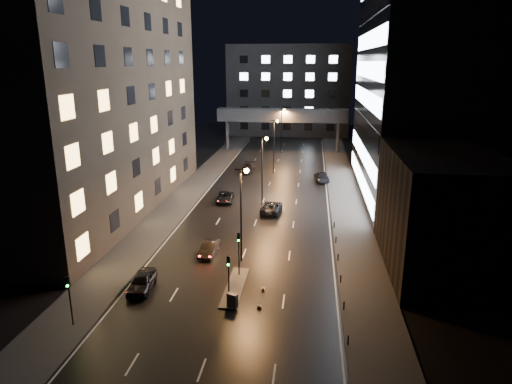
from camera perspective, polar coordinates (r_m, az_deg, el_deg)
ground at (r=79.17m, az=1.71°, el=1.02°), size 160.00×160.00×0.00m
sidewalk_left at (r=76.55m, az=-8.01°, el=0.39°), size 5.00×110.00×0.15m
sidewalk_right at (r=74.23m, az=10.99°, el=-0.24°), size 5.00×110.00×0.15m
building_left at (r=67.00m, az=-19.78°, el=14.70°), size 15.00×48.00×40.00m
building_right_low at (r=49.17m, az=22.02°, el=-2.32°), size 10.00×18.00×12.00m
building_right_glass at (r=74.40m, az=21.96°, el=16.47°), size 20.00×36.00×45.00m
building_far at (r=134.57m, az=4.12°, el=12.57°), size 34.00×14.00×25.00m
skybridge at (r=107.08m, az=3.27°, el=9.48°), size 30.00×3.00×10.00m
median_island at (r=43.78m, az=-2.66°, el=-11.78°), size 1.60×8.00×0.15m
traffic_signal_near at (r=44.71m, az=-2.17°, el=-6.88°), size 0.28×0.34×4.40m
traffic_signal_far at (r=39.78m, az=-3.44°, el=-9.93°), size 0.28×0.34×4.40m
traffic_signal_corner at (r=39.47m, az=-22.31°, el=-11.65°), size 0.28×0.34×4.40m
bollard_row at (r=47.23m, az=10.37°, el=-9.35°), size 0.12×25.12×0.90m
streetlight_near at (r=46.81m, az=-1.70°, el=-1.36°), size 1.45×0.50×10.15m
streetlight_mid_a at (r=66.01m, az=0.91°, el=3.79°), size 1.45×0.50×10.15m
streetlight_mid_b at (r=85.58m, az=2.36°, el=6.60°), size 1.45×0.50×10.15m
streetlight_far at (r=105.31m, az=3.27°, el=8.36°), size 1.45×0.50×10.15m
car_away_a at (r=44.36m, az=-14.06°, el=-10.80°), size 2.30×4.97×1.65m
car_away_b at (r=50.60m, az=-5.90°, el=-7.06°), size 1.71×4.43×1.44m
car_away_c at (r=69.03m, az=-3.91°, el=-0.66°), size 2.71×5.31×1.44m
car_away_d at (r=87.18m, az=-1.06°, el=2.98°), size 2.51×5.73×1.64m
car_toward_a at (r=64.17m, az=1.95°, el=-1.89°), size 2.98×5.66×1.52m
car_toward_b at (r=81.78m, az=8.22°, el=1.93°), size 2.88×5.84×1.63m
utility_cabinet at (r=40.18m, az=-2.99°, el=-13.36°), size 0.98×0.73×1.25m
cone_a at (r=40.36m, az=0.40°, el=-14.09°), size 0.50×0.50×0.46m
cone_b at (r=43.05m, az=0.88°, el=-12.02°), size 0.48×0.48×0.49m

